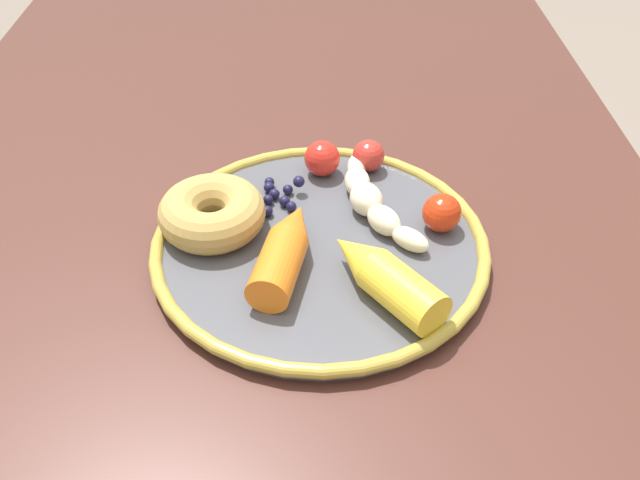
# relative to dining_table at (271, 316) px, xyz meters

# --- Properties ---
(dining_table) EXTENTS (1.29, 0.80, 0.75)m
(dining_table) POSITION_rel_dining_table_xyz_m (0.00, 0.00, 0.00)
(dining_table) COLOR #492821
(dining_table) RESTS_ON ground_plane
(plate) EXTENTS (0.31, 0.31, 0.02)m
(plate) POSITION_rel_dining_table_xyz_m (-0.00, 0.05, 0.09)
(plate) COLOR #4C4D53
(plate) RESTS_ON dining_table
(banana) EXTENTS (0.16, 0.08, 0.03)m
(banana) POSITION_rel_dining_table_xyz_m (-0.05, 0.10, 0.11)
(banana) COLOR #F3E6BE
(banana) RESTS_ON plate
(carrot_orange) EXTENTS (0.12, 0.06, 0.04)m
(carrot_orange) POSITION_rel_dining_table_xyz_m (0.03, 0.02, 0.12)
(carrot_orange) COLOR orange
(carrot_orange) RESTS_ON plate
(carrot_yellow) EXTENTS (0.12, 0.10, 0.04)m
(carrot_yellow) POSITION_rel_dining_table_xyz_m (0.07, 0.10, 0.12)
(carrot_yellow) COLOR yellow
(carrot_yellow) RESTS_ON plate
(donut) EXTENTS (0.13, 0.13, 0.04)m
(donut) POSITION_rel_dining_table_xyz_m (-0.02, -0.05, 0.12)
(donut) COLOR #AF8C48
(donut) RESTS_ON plate
(blueberry_pile) EXTENTS (0.06, 0.06, 0.02)m
(blueberry_pile) POSITION_rel_dining_table_xyz_m (-0.06, 0.01, 0.10)
(blueberry_pile) COLOR #191638
(blueberry_pile) RESTS_ON plate
(tomato_near) EXTENTS (0.04, 0.04, 0.04)m
(tomato_near) POSITION_rel_dining_table_xyz_m (-0.11, 0.05, 0.12)
(tomato_near) COLOR red
(tomato_near) RESTS_ON plate
(tomato_mid) EXTENTS (0.04, 0.04, 0.04)m
(tomato_mid) POSITION_rel_dining_table_xyz_m (-0.02, 0.16, 0.11)
(tomato_mid) COLOR red
(tomato_mid) RESTS_ON plate
(tomato_far) EXTENTS (0.03, 0.03, 0.03)m
(tomato_far) POSITION_rel_dining_table_xyz_m (-0.12, 0.10, 0.11)
(tomato_far) COLOR red
(tomato_far) RESTS_ON plate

